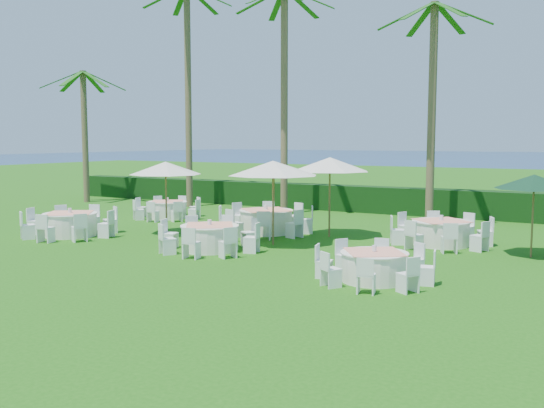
{
  "coord_description": "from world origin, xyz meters",
  "views": [
    {
      "loc": [
        10.25,
        -14.59,
        3.35
      ],
      "look_at": [
        0.86,
        2.24,
        1.3
      ],
      "focal_mm": 40.0,
      "sensor_mm": 36.0,
      "label": 1
    }
  ],
  "objects_px": {
    "banquet_table_e": "(266,221)",
    "umbrella_green": "(534,182)",
    "banquet_table_b": "(210,237)",
    "banquet_table_c": "(374,266)",
    "umbrella_c": "(274,170)",
    "umbrella_d": "(330,164)",
    "umbrella_b": "(273,168)",
    "banquet_table_f": "(441,232)",
    "banquet_table_a": "(70,224)",
    "umbrella_a": "(166,168)",
    "banquet_table_d": "(167,209)"
  },
  "relations": [
    {
      "from": "umbrella_a",
      "to": "banquet_table_a",
      "type": "bearing_deg",
      "value": -146.28
    },
    {
      "from": "banquet_table_b",
      "to": "umbrella_c",
      "type": "distance_m",
      "value": 7.11
    },
    {
      "from": "banquet_table_a",
      "to": "umbrella_c",
      "type": "xyz_separation_m",
      "value": [
        4.36,
        6.83,
        1.67
      ]
    },
    {
      "from": "banquet_table_a",
      "to": "umbrella_green",
      "type": "xyz_separation_m",
      "value": [
        14.53,
        3.67,
        1.74
      ]
    },
    {
      "from": "banquet_table_b",
      "to": "umbrella_b",
      "type": "bearing_deg",
      "value": 56.18
    },
    {
      "from": "banquet_table_c",
      "to": "banquet_table_e",
      "type": "distance_m",
      "value": 7.94
    },
    {
      "from": "umbrella_a",
      "to": "umbrella_b",
      "type": "relative_size",
      "value": 0.89
    },
    {
      "from": "banquet_table_b",
      "to": "banquet_table_c",
      "type": "relative_size",
      "value": 1.1
    },
    {
      "from": "banquet_table_a",
      "to": "banquet_table_b",
      "type": "bearing_deg",
      "value": 0.81
    },
    {
      "from": "banquet_table_c",
      "to": "umbrella_d",
      "type": "distance_m",
      "value": 6.95
    },
    {
      "from": "banquet_table_e",
      "to": "umbrella_c",
      "type": "height_order",
      "value": "umbrella_c"
    },
    {
      "from": "umbrella_d",
      "to": "banquet_table_b",
      "type": "bearing_deg",
      "value": -117.39
    },
    {
      "from": "banquet_table_c",
      "to": "umbrella_c",
      "type": "bearing_deg",
      "value": 131.56
    },
    {
      "from": "banquet_table_f",
      "to": "umbrella_c",
      "type": "xyz_separation_m",
      "value": [
        -7.42,
        2.41,
        1.68
      ]
    },
    {
      "from": "umbrella_green",
      "to": "banquet_table_e",
      "type": "bearing_deg",
      "value": 178.45
    },
    {
      "from": "banquet_table_f",
      "to": "banquet_table_b",
      "type": "bearing_deg",
      "value": -143.75
    },
    {
      "from": "banquet_table_f",
      "to": "umbrella_d",
      "type": "height_order",
      "value": "umbrella_d"
    },
    {
      "from": "umbrella_c",
      "to": "umbrella_a",
      "type": "bearing_deg",
      "value": -107.74
    },
    {
      "from": "banquet_table_b",
      "to": "umbrella_a",
      "type": "height_order",
      "value": "umbrella_a"
    },
    {
      "from": "banquet_table_a",
      "to": "umbrella_a",
      "type": "xyz_separation_m",
      "value": [
        2.77,
        1.85,
        1.93
      ]
    },
    {
      "from": "umbrella_green",
      "to": "umbrella_c",
      "type": "bearing_deg",
      "value": 162.73
    },
    {
      "from": "banquet_table_d",
      "to": "umbrella_c",
      "type": "xyz_separation_m",
      "value": [
        4.46,
        1.38,
        1.71
      ]
    },
    {
      "from": "banquet_table_d",
      "to": "umbrella_b",
      "type": "height_order",
      "value": "umbrella_b"
    },
    {
      "from": "banquet_table_e",
      "to": "umbrella_b",
      "type": "relative_size",
      "value": 1.15
    },
    {
      "from": "umbrella_c",
      "to": "umbrella_green",
      "type": "relative_size",
      "value": 0.97
    },
    {
      "from": "umbrella_c",
      "to": "umbrella_d",
      "type": "relative_size",
      "value": 0.84
    },
    {
      "from": "banquet_table_e",
      "to": "umbrella_green",
      "type": "relative_size",
      "value": 1.4
    },
    {
      "from": "banquet_table_b",
      "to": "umbrella_b",
      "type": "distance_m",
      "value": 2.97
    },
    {
      "from": "banquet_table_a",
      "to": "banquet_table_c",
      "type": "height_order",
      "value": "banquet_table_a"
    },
    {
      "from": "umbrella_b",
      "to": "umbrella_green",
      "type": "bearing_deg",
      "value": 13.49
    },
    {
      "from": "banquet_table_b",
      "to": "umbrella_d",
      "type": "height_order",
      "value": "umbrella_d"
    },
    {
      "from": "banquet_table_d",
      "to": "umbrella_b",
      "type": "bearing_deg",
      "value": -26.48
    },
    {
      "from": "banquet_table_b",
      "to": "umbrella_c",
      "type": "xyz_separation_m",
      "value": [
        -1.5,
        6.74,
        1.69
      ]
    },
    {
      "from": "banquet_table_a",
      "to": "umbrella_b",
      "type": "height_order",
      "value": "umbrella_b"
    },
    {
      "from": "umbrella_a",
      "to": "umbrella_green",
      "type": "height_order",
      "value": "umbrella_a"
    },
    {
      "from": "banquet_table_f",
      "to": "umbrella_a",
      "type": "distance_m",
      "value": 9.57
    },
    {
      "from": "banquet_table_d",
      "to": "umbrella_a",
      "type": "xyz_separation_m",
      "value": [
        2.87,
        -3.6,
        1.97
      ]
    },
    {
      "from": "umbrella_d",
      "to": "banquet_table_e",
      "type": "bearing_deg",
      "value": -172.84
    },
    {
      "from": "banquet_table_b",
      "to": "umbrella_green",
      "type": "xyz_separation_m",
      "value": [
        8.66,
        3.58,
        1.75
      ]
    },
    {
      "from": "banquet_table_e",
      "to": "umbrella_green",
      "type": "distance_m",
      "value": 9.04
    },
    {
      "from": "banquet_table_e",
      "to": "umbrella_green",
      "type": "height_order",
      "value": "umbrella_green"
    },
    {
      "from": "umbrella_a",
      "to": "umbrella_b",
      "type": "height_order",
      "value": "umbrella_b"
    },
    {
      "from": "banquet_table_c",
      "to": "banquet_table_d",
      "type": "height_order",
      "value": "banquet_table_d"
    },
    {
      "from": "banquet_table_f",
      "to": "umbrella_b",
      "type": "distance_m",
      "value": 5.73
    },
    {
      "from": "banquet_table_f",
      "to": "umbrella_d",
      "type": "relative_size",
      "value": 1.13
    },
    {
      "from": "banquet_table_b",
      "to": "banquet_table_d",
      "type": "height_order",
      "value": "banquet_table_b"
    },
    {
      "from": "banquet_table_a",
      "to": "umbrella_d",
      "type": "xyz_separation_m",
      "value": [
        8.0,
        4.2,
        2.08
      ]
    },
    {
      "from": "umbrella_d",
      "to": "umbrella_green",
      "type": "relative_size",
      "value": 1.16
    },
    {
      "from": "banquet_table_a",
      "to": "umbrella_b",
      "type": "bearing_deg",
      "value": 14.87
    },
    {
      "from": "banquet_table_b",
      "to": "banquet_table_f",
      "type": "distance_m",
      "value": 7.33
    }
  ]
}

